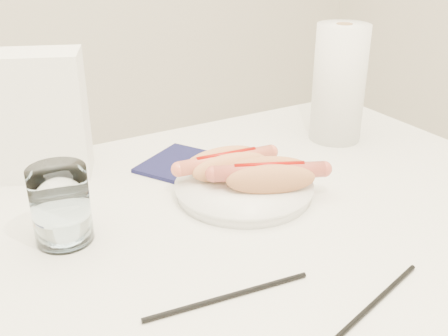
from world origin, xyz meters
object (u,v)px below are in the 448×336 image
hotdog_right (269,176)px  napkin_box (37,115)px  table (211,259)px  hotdog_left (226,164)px  paper_towel_roll (339,84)px  water_glass (61,205)px  plate (244,190)px

hotdog_right → napkin_box: size_ratio=0.80×
table → hotdog_left: size_ratio=6.84×
napkin_box → table: bearing=-39.4°
table → paper_towel_roll: 0.47m
hotdog_right → water_glass: bearing=-163.3°
hotdog_right → napkin_box: 0.42m
water_glass → hotdog_left: bearing=6.7°
table → water_glass: size_ratio=10.52×
table → hotdog_left: (0.09, 0.11, 0.10)m
hotdog_left → water_glass: water_glass is taller
table → plate: size_ratio=5.36×
napkin_box → paper_towel_roll: paper_towel_roll is taller
paper_towel_roll → table: bearing=-155.3°
table → hotdog_right: bearing=13.4°
hotdog_right → water_glass: size_ratio=1.56×
water_glass → paper_towel_roll: size_ratio=0.48×
water_glass → table: bearing=-19.9°
plate → hotdog_right: bearing=-46.6°
plate → table: bearing=-148.1°
hotdog_right → water_glass: water_glass is taller
table → plate: (0.10, 0.06, 0.07)m
hotdog_left → water_glass: bearing=-168.1°
table → napkin_box: 0.40m
plate → hotdog_left: (-0.01, 0.05, 0.03)m
plate → paper_towel_roll: (0.30, 0.12, 0.11)m
water_glass → paper_towel_roll: 0.61m
hotdog_right → napkin_box: (-0.30, 0.28, 0.07)m
hotdog_right → water_glass: (-0.33, 0.04, 0.02)m
plate → paper_towel_roll: 0.34m
hotdog_left → hotdog_right: bearing=-59.2°
hotdog_right → paper_towel_roll: 0.32m
hotdog_left → napkin_box: (-0.26, 0.21, 0.07)m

